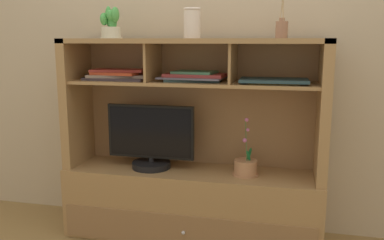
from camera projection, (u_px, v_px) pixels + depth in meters
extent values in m
cube|color=olive|center=(192.00, 236.00, 2.80)|extent=(6.00, 6.00, 0.02)
cube|color=#BEAA8E|center=(200.00, 24.00, 2.77)|extent=(6.00, 0.02, 2.80)
cube|color=#A17A4B|center=(192.00, 203.00, 2.76)|extent=(1.66, 0.44, 0.46)
cube|color=olive|center=(184.00, 232.00, 2.56)|extent=(1.59, 0.01, 0.21)
sphere|color=silver|center=(183.00, 233.00, 2.55)|extent=(0.02, 0.02, 0.02)
cube|color=#A17A4B|center=(77.00, 102.00, 2.81)|extent=(0.06, 0.38, 0.84)
cube|color=#A17A4B|center=(323.00, 111.00, 2.46)|extent=(0.06, 0.38, 0.84)
cube|color=olive|center=(198.00, 104.00, 2.81)|extent=(1.60, 0.02, 0.81)
cube|color=#A17A4B|center=(192.00, 41.00, 2.56)|extent=(1.66, 0.38, 0.03)
cube|color=#A17A4B|center=(192.00, 83.00, 2.61)|extent=(1.54, 0.34, 0.02)
cube|color=#A17A4B|center=(153.00, 62.00, 2.64)|extent=(0.02, 0.32, 0.24)
cube|color=#A17A4B|center=(233.00, 63.00, 2.52)|extent=(0.02, 0.32, 0.24)
cylinder|color=black|center=(151.00, 165.00, 2.75)|extent=(0.25, 0.25, 0.04)
cylinder|color=black|center=(151.00, 160.00, 2.74)|extent=(0.04, 0.04, 0.03)
cube|color=black|center=(151.00, 132.00, 2.71)|extent=(0.58, 0.03, 0.35)
cube|color=black|center=(150.00, 132.00, 2.69)|extent=(0.55, 0.00, 0.32)
cylinder|color=#B27C56|center=(245.00, 168.00, 2.60)|extent=(0.14, 0.14, 0.10)
cylinder|color=#B27C56|center=(245.00, 174.00, 2.60)|extent=(0.17, 0.17, 0.01)
cylinder|color=#4C6B38|center=(246.00, 140.00, 2.56)|extent=(0.02, 0.04, 0.26)
sphere|color=#CB69AE|center=(245.00, 140.00, 2.56)|extent=(0.03, 0.03, 0.03)
sphere|color=#CB69AE|center=(248.00, 130.00, 2.55)|extent=(0.02, 0.02, 0.02)
sphere|color=#CB69AE|center=(247.00, 120.00, 2.53)|extent=(0.02, 0.02, 0.02)
ellipsoid|color=#196936|center=(248.00, 156.00, 2.57)|extent=(0.04, 0.05, 0.08)
ellipsoid|color=#196936|center=(249.00, 155.00, 2.59)|extent=(0.06, 0.08, 0.12)
cube|color=#2B4247|center=(194.00, 80.00, 2.62)|extent=(0.36, 0.26, 0.02)
cube|color=slate|center=(193.00, 78.00, 2.61)|extent=(0.42, 0.28, 0.01)
cube|color=#A03839|center=(195.00, 75.00, 2.61)|extent=(0.39, 0.22, 0.02)
cube|color=#42795D|center=(195.00, 72.00, 2.61)|extent=(0.28, 0.22, 0.02)
cube|color=#392F38|center=(119.00, 78.00, 2.72)|extent=(0.42, 0.27, 0.02)
cube|color=gray|center=(119.00, 76.00, 2.71)|extent=(0.40, 0.24, 0.02)
cube|color=#B13E22|center=(119.00, 73.00, 2.72)|extent=(0.31, 0.26, 0.02)
cube|color=#A1362F|center=(118.00, 70.00, 2.72)|extent=(0.36, 0.21, 0.02)
cube|color=#B88C2A|center=(274.00, 83.00, 2.48)|extent=(0.30, 0.17, 0.01)
cube|color=#27424B|center=(274.00, 80.00, 2.47)|extent=(0.41, 0.25, 0.02)
cylinder|color=#966950|center=(282.00, 30.00, 2.41)|extent=(0.07, 0.07, 0.10)
cylinder|color=#966950|center=(282.00, 20.00, 2.40)|extent=(0.03, 0.03, 0.02)
cylinder|color=tan|center=(283.00, 3.00, 2.38)|extent=(0.00, 0.04, 0.21)
cylinder|color=tan|center=(283.00, 3.00, 2.39)|extent=(0.04, 0.01, 0.21)
cylinder|color=tan|center=(282.00, 3.00, 2.39)|extent=(0.02, 0.03, 0.21)
cylinder|color=tan|center=(282.00, 3.00, 2.38)|extent=(0.03, 0.03, 0.21)
cylinder|color=tan|center=(283.00, 3.00, 2.38)|extent=(0.02, 0.01, 0.21)
cylinder|color=beige|center=(111.00, 33.00, 2.68)|extent=(0.12, 0.12, 0.07)
cylinder|color=beige|center=(111.00, 38.00, 2.68)|extent=(0.14, 0.14, 0.01)
ellipsoid|color=#47A14B|center=(115.00, 15.00, 2.64)|extent=(0.05, 0.07, 0.10)
ellipsoid|color=#47A14B|center=(112.00, 20.00, 2.67)|extent=(0.06, 0.07, 0.13)
ellipsoid|color=#47A14B|center=(109.00, 16.00, 2.68)|extent=(0.04, 0.04, 0.13)
ellipsoid|color=#47A14B|center=(104.00, 19.00, 2.65)|extent=(0.04, 0.08, 0.08)
ellipsoid|color=#47A14B|center=(110.00, 15.00, 2.64)|extent=(0.06, 0.05, 0.07)
cylinder|color=silver|center=(192.00, 24.00, 2.53)|extent=(0.10, 0.10, 0.17)
torus|color=silver|center=(192.00, 9.00, 2.52)|extent=(0.11, 0.11, 0.02)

